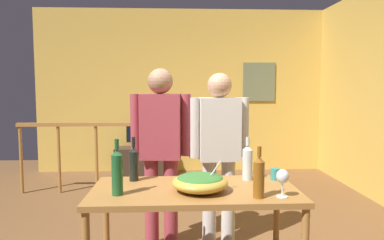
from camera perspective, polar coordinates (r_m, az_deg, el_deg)
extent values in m
cube|color=gold|center=(6.42, -1.60, 4.58)|extent=(5.06, 0.10, 2.84)
cube|color=#666F50|center=(6.53, 10.51, 5.92)|extent=(0.57, 0.03, 0.68)
cylinder|color=#9E6B33|center=(5.62, -25.34, -5.74)|extent=(0.04, 0.04, 0.95)
cylinder|color=#9E6B33|center=(5.44, -20.24, -5.91)|extent=(0.04, 0.04, 0.95)
cylinder|color=#9E6B33|center=(5.31, -14.83, -6.03)|extent=(0.04, 0.04, 0.95)
cylinder|color=#9E6B33|center=(5.22, -9.20, -6.10)|extent=(0.04, 0.04, 0.95)
cylinder|color=#9E6B33|center=(5.19, -3.43, -6.12)|extent=(0.04, 0.04, 0.95)
cylinder|color=#9E6B33|center=(5.21, 2.34, -6.07)|extent=(0.04, 0.04, 0.95)
cube|color=#9E6B33|center=(5.18, -12.14, -0.66)|extent=(2.69, 0.07, 0.05)
cube|color=#9E6B33|center=(5.20, 2.34, -5.53)|extent=(0.10, 0.10, 1.05)
cube|color=#38281E|center=(6.22, -7.83, -6.47)|extent=(0.90, 0.40, 0.47)
cube|color=black|center=(6.18, -7.86, -4.24)|extent=(0.20, 0.12, 0.02)
cylinder|color=black|center=(6.17, -7.87, -3.78)|extent=(0.03, 0.03, 0.08)
cube|color=black|center=(6.12, -7.91, -2.18)|extent=(0.51, 0.06, 0.28)
cube|color=black|center=(6.09, -7.94, -2.22)|extent=(0.47, 0.01, 0.25)
cube|color=#9E6B33|center=(2.65, 0.40, -11.15)|extent=(1.48, 0.73, 0.04)
cylinder|color=#9E6B33|center=(3.14, -13.36, -16.09)|extent=(0.05, 0.05, 0.73)
cylinder|color=#9E6B33|center=(3.20, 13.16, -15.65)|extent=(0.05, 0.05, 0.73)
ellipsoid|color=gold|center=(2.57, 1.27, -9.87)|extent=(0.40, 0.40, 0.12)
ellipsoid|color=#38702D|center=(2.56, 1.27, -9.15)|extent=(0.32, 0.32, 0.05)
cylinder|color=silver|center=(2.56, 3.06, -8.65)|extent=(0.15, 0.01, 0.20)
cylinder|color=silver|center=(2.52, 14.03, -11.64)|extent=(0.08, 0.08, 0.01)
cylinder|color=silver|center=(2.51, 14.05, -10.51)|extent=(0.01, 0.01, 0.10)
ellipsoid|color=silver|center=(2.49, 14.10, -8.59)|extent=(0.08, 0.08, 0.09)
cylinder|color=silver|center=(2.89, 8.74, -7.01)|extent=(0.08, 0.08, 0.24)
cone|color=silver|center=(2.87, 8.78, -4.35)|extent=(0.08, 0.08, 0.04)
cylinder|color=silver|center=(2.86, 8.79, -3.34)|extent=(0.03, 0.03, 0.07)
cylinder|color=brown|center=(2.45, 10.50, -9.26)|extent=(0.07, 0.07, 0.24)
cone|color=brown|center=(2.42, 10.55, -6.13)|extent=(0.07, 0.07, 0.03)
cylinder|color=brown|center=(2.41, 10.58, -4.93)|extent=(0.03, 0.03, 0.07)
cylinder|color=black|center=(2.86, -9.16, -7.21)|extent=(0.07, 0.07, 0.23)
cone|color=black|center=(2.84, -9.20, -4.65)|extent=(0.07, 0.07, 0.03)
cylinder|color=black|center=(2.83, -9.22, -3.49)|extent=(0.03, 0.03, 0.08)
cylinder|color=#1E5628|center=(2.51, -11.70, -8.50)|extent=(0.08, 0.08, 0.27)
cone|color=#1E5628|center=(2.48, -11.77, -5.04)|extent=(0.08, 0.08, 0.03)
cylinder|color=#1E5628|center=(2.47, -11.79, -3.79)|extent=(0.03, 0.03, 0.07)
cylinder|color=teal|center=(2.95, 12.97, -8.30)|extent=(0.07, 0.07, 0.09)
torus|color=teal|center=(2.96, 13.86, -8.17)|extent=(0.05, 0.01, 0.05)
cylinder|color=#9E3842|center=(3.46, -3.36, -12.89)|extent=(0.13, 0.13, 0.84)
cylinder|color=#9E3842|center=(3.48, -6.39, -12.81)|extent=(0.13, 0.13, 0.84)
cube|color=#9E3842|center=(3.32, -4.97, -1.02)|extent=(0.38, 0.25, 0.59)
cylinder|color=#9E3842|center=(3.30, -0.96, -0.78)|extent=(0.09, 0.09, 0.56)
cylinder|color=#9E3842|center=(3.35, -8.93, -0.75)|extent=(0.09, 0.09, 0.56)
sphere|color=#A37556|center=(3.30, -5.03, 6.12)|extent=(0.23, 0.23, 0.23)
cylinder|color=beige|center=(3.51, 5.71, -12.81)|extent=(0.13, 0.13, 0.82)
cylinder|color=beige|center=(3.48, 2.74, -12.97)|extent=(0.13, 0.13, 0.82)
cube|color=beige|center=(3.34, 4.32, -1.43)|extent=(0.38, 0.25, 0.58)
cylinder|color=beige|center=(3.40, 8.20, -1.12)|extent=(0.09, 0.09, 0.55)
cylinder|color=beige|center=(3.30, 0.33, -1.24)|extent=(0.09, 0.09, 0.55)
sphere|color=tan|center=(3.32, 4.37, 5.48)|extent=(0.23, 0.23, 0.23)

